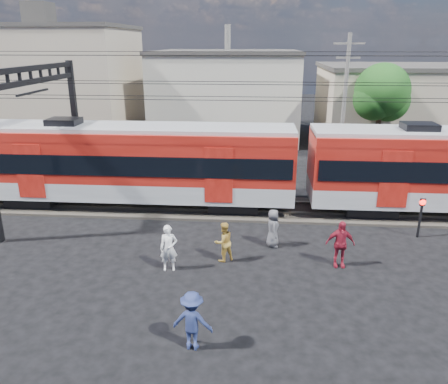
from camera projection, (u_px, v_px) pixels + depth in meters
The scene contains 17 objects.
ground at pixel (230, 297), 14.42m from camera, with size 120.00×120.00×0.00m, color black.
track_bed at pixel (241, 208), 21.94m from camera, with size 70.00×3.40×0.12m, color #2D2823.
rail_near at pixel (240, 211), 21.20m from camera, with size 70.00×0.12×0.12m, color #59544C.
rail_far at pixel (241, 201), 22.61m from camera, with size 70.00×0.12×0.12m, color #59544C.
commuter_train at pixel (135, 161), 21.56m from camera, with size 50.30×3.08×4.17m.
catenary at pixel (62, 105), 20.92m from camera, with size 70.00×9.30×7.52m.
building_west at pixel (48, 84), 36.77m from camera, with size 14.28×10.20×9.30m.
building_midwest at pixel (227, 93), 38.83m from camera, with size 12.24×12.24×7.30m.
building_mideast at pixel (424, 105), 34.99m from camera, with size 16.32×10.20×6.30m.
utility_pole_mid at pixel (344, 102), 26.64m from camera, with size 1.80×0.24×8.50m.
tree_near at pixel (384, 94), 29.29m from camera, with size 3.82×3.64×6.72m.
pedestrian_a at pixel (169, 248), 15.88m from camera, with size 0.64×0.42×1.75m, color white.
pedestrian_b at pixel (224, 242), 16.59m from camera, with size 0.76×0.59×1.57m, color gold.
pedestrian_c at pixel (192, 321), 11.76m from camera, with size 1.11×0.64×1.72m, color navy.
pedestrian_d at pixel (340, 244), 16.13m from camera, with size 1.07×0.44×1.82m, color maroon.
pedestrian_e at pixel (273, 228), 17.77m from camera, with size 0.78×0.51×1.60m, color #4F4E54.
crossing_signal at pixel (421, 211), 18.45m from camera, with size 0.26×0.26×1.76m.
Camera 1 is at (0.76, -12.48, 7.98)m, focal length 35.00 mm.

